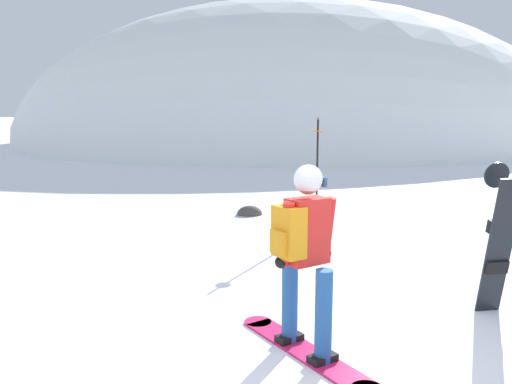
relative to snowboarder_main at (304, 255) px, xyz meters
The scene contains 6 objects.
ground_plane 0.97m from the snowboarder_main, 67.81° to the right, with size 300.00×300.00×0.00m, color white.
ridge_peak_main 30.59m from the snowboarder_main, 76.60° to the left, with size 34.82×31.34×17.73m.
snowboarder_main is the anchor object (origin of this frame).
spare_snowboard 2.32m from the snowboarder_main, 13.52° to the left, with size 0.28×0.32×1.64m.
piste_marker_near 4.94m from the snowboarder_main, 72.39° to the left, with size 0.20×0.20×2.06m.
rock_dark 6.31m from the snowboarder_main, 85.47° to the left, with size 0.54×0.46×0.38m.
Camera 1 is at (-1.27, -3.92, 2.18)m, focal length 36.19 mm.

